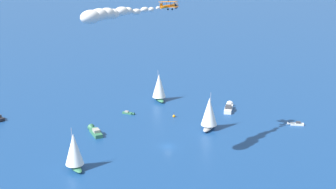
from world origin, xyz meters
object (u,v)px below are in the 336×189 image
Objects in this scene: motorboat_outer_ring_a at (295,124)px; marker_buoy at (174,116)px; motorboat_far_stbd at (95,131)px; sailboat_outer_ring_d at (74,151)px; sailboat_inshore at (209,113)px; sailboat_outer_ring_e at (159,87)px; motorboat_mid_cluster at (229,108)px; biplane_lead at (169,6)px; motorboat_offshore at (129,113)px.

marker_buoy is (-35.70, -27.48, -0.07)m from motorboat_outer_ring_a.
motorboat_far_stbd is 32.49m from marker_buoy.
marker_buoy is (-13.20, 52.02, -5.45)m from sailboat_outer_ring_d.
sailboat_outer_ring_d is at bearing -94.70° from sailboat_inshore.
marker_buoy is at bearing -24.86° from sailboat_outer_ring_e.
motorboat_far_stbd is at bearing -101.56° from marker_buoy.
motorboat_mid_cluster is 1.40× the size of biplane_lead.
sailboat_inshore is at bearing -12.13° from sailboat_outer_ring_e.
motorboat_outer_ring_a is 45.05m from marker_buoy.
sailboat_inshore is 1.03× the size of sailboat_outer_ring_e.
sailboat_outer_ring_e is 62.42m from biplane_lead.
motorboat_outer_ring_a is at bearing 55.65° from sailboat_inshore.
motorboat_mid_cluster is 62.85m from biplane_lead.
motorboat_mid_cluster is 27.99m from motorboat_outer_ring_a.
sailboat_inshore is 34.38m from motorboat_offshore.
motorboat_mid_cluster is 30.68m from sailboat_outer_ring_e.
marker_buoy is (6.51, 31.83, -0.40)m from motorboat_far_stbd.
motorboat_outer_ring_a is at bearing 37.42° from motorboat_offshore.
motorboat_outer_ring_a is (27.48, 5.33, -0.39)m from motorboat_mid_cluster.
motorboat_far_stbd is 40.99m from sailboat_inshore.
sailboat_inshore reaches higher than marker_buoy.
biplane_lead is (11.00, -42.14, 45.30)m from motorboat_mid_cluster.
motorboat_outer_ring_a is at bearing 37.58° from marker_buoy.
sailboat_inshore is at bearing 3.01° from marker_buoy.
motorboat_far_stbd is 28.66m from sailboat_outer_ring_d.
motorboat_mid_cluster is (-9.33, 21.23, -5.27)m from sailboat_inshore.
motorboat_mid_cluster is 0.80× the size of sailboat_outer_ring_e.
sailboat_outer_ring_e reaches higher than motorboat_outer_ring_a.
sailboat_inshore reaches higher than motorboat_far_stbd.
sailboat_inshore is 32.66m from motorboat_outer_ring_a.
motorboat_far_stbd is 55.96m from motorboat_mid_cluster.
sailboat_outer_ring_e is (-54.60, -18.72, 5.48)m from motorboat_outer_ring_a.
motorboat_mid_cluster is at bearing 93.84° from sailboat_outer_ring_d.
biplane_lead is (19.23, -19.99, 45.76)m from marker_buoy.
motorboat_mid_cluster is at bearing 113.73° from sailboat_inshore.
marker_buoy is at bearing 37.01° from motorboat_offshore.
biplane_lead is at bearing -75.37° from motorboat_mid_cluster.
motorboat_offshore is 39.86m from motorboat_mid_cluster.
sailboat_inshore is at bearing 94.57° from biplane_lead.
sailboat_inshore is at bearing 20.15° from motorboat_offshore.
sailboat_outer_ring_e is at bearing -161.08° from motorboat_outer_ring_a.
motorboat_offshore is 49.87m from sailboat_outer_ring_d.
sailboat_outer_ring_d is (4.97, -74.17, 4.99)m from motorboat_mid_cluster.
marker_buoy is at bearing -142.42° from motorboat_outer_ring_a.
motorboat_far_stbd is at bearing -155.29° from biplane_lead.
sailboat_outer_ring_d reaches higher than marker_buoy.
sailboat_outer_ring_e is (-27.12, -13.40, 5.09)m from motorboat_mid_cluster.
motorboat_outer_ring_a is at bearing 74.19° from sailboat_outer_ring_d.
sailboat_outer_ring_e reaches higher than sailboat_outer_ring_d.
biplane_lead reaches higher than motorboat_mid_cluster.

